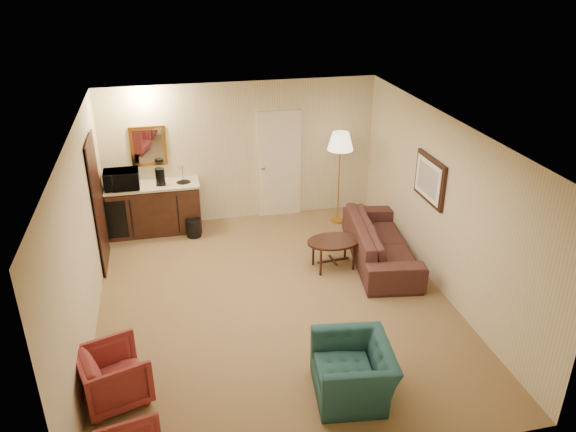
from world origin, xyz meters
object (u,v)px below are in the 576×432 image
sofa (381,236)px  microwave (121,177)px  floor_lamp (339,178)px  coffee_table (333,254)px  teal_armchair (354,363)px  wetbar_cabinet (155,208)px  waste_bin (194,228)px  coffee_maker (160,177)px  rose_chair_near (114,373)px

sofa → microwave: (-4.10, 1.83, 0.67)m
floor_lamp → coffee_table: bearing=-109.6°
teal_armchair → microwave: microwave is taller
wetbar_cabinet → coffee_table: bearing=-35.3°
coffee_table → waste_bin: size_ratio=2.61×
wetbar_cabinet → sofa: 4.06m
teal_armchair → waste_bin: (-1.50, 4.41, -0.26)m
waste_bin → wetbar_cabinet: bearing=152.4°
wetbar_cabinet → microwave: bearing=-173.6°
wetbar_cabinet → coffee_maker: (0.15, -0.04, 0.61)m
teal_armchair → coffee_maker: bearing=-150.3°
rose_chair_near → sofa: bearing=-77.9°
wetbar_cabinet → microwave: size_ratio=2.78×
wetbar_cabinet → coffee_maker: coffee_maker is taller
rose_chair_near → coffee_maker: bearing=-26.7°
rose_chair_near → coffee_maker: size_ratio=2.39×
coffee_table → teal_armchair: bearing=-102.5°
microwave → rose_chair_near: bearing=-90.8°
sofa → coffee_table: 0.86m
wetbar_cabinet → floor_lamp: (3.35, -0.32, 0.42)m
rose_chair_near → microwave: bearing=-17.9°
teal_armchair → waste_bin: 4.67m
floor_lamp → sofa: bearing=-80.9°
teal_armchair → sofa: bearing=159.9°
waste_bin → microwave: size_ratio=0.56×
sofa → coffee_table: sofa is taller
floor_lamp → waste_bin: bearing=-179.6°
wetbar_cabinet → waste_bin: bearing=-27.6°
wetbar_cabinet → coffee_maker: 0.63m
floor_lamp → microwave: 3.87m
waste_bin → microwave: (-1.15, 0.28, 0.96)m
sofa → coffee_maker: bearing=70.2°
coffee_table → microwave: bearing=149.8°
floor_lamp → waste_bin: 2.79m
rose_chair_near → coffee_table: rose_chair_near is taller
sofa → microwave: 4.54m
wetbar_cabinet → microwave: (-0.50, -0.06, 0.66)m
waste_bin → sofa: bearing=-27.7°
teal_armchair → coffee_table: (0.62, 2.79, -0.18)m
wetbar_cabinet → coffee_maker: bearing=-13.5°
wetbar_cabinet → floor_lamp: size_ratio=0.94×
coffee_table → waste_bin: bearing=142.6°
wetbar_cabinet → coffee_table: size_ratio=1.90×
wetbar_cabinet → floor_lamp: 3.39m
microwave → sofa: bearing=-24.8°
teal_armchair → floor_lamp: floor_lamp is taller
sofa → coffee_maker: coffee_maker is taller
floor_lamp → microwave: bearing=176.1°
floor_lamp → waste_bin: (-2.70, -0.02, -0.71)m
rose_chair_near → microwave: size_ratio=1.24×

